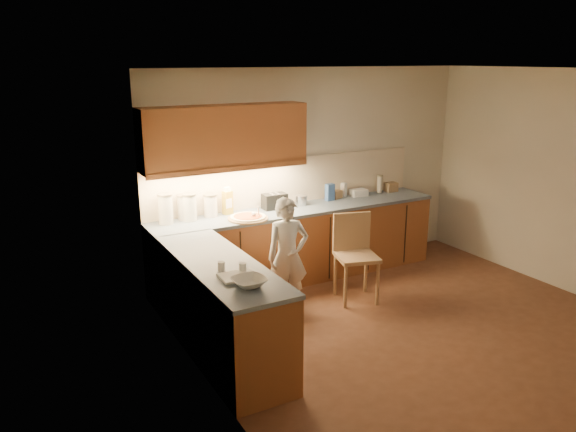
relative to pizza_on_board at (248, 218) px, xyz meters
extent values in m
plane|color=brown|center=(1.13, -1.55, -0.94)|extent=(4.50, 4.50, 0.00)
cube|color=beige|center=(1.13, 0.45, 0.36)|extent=(4.50, 0.04, 2.60)
cube|color=beige|center=(-1.12, -1.55, 0.36)|extent=(0.04, 4.00, 2.60)
cube|color=beige|center=(3.38, -1.55, 0.36)|extent=(0.04, 4.00, 2.60)
cube|color=white|center=(1.13, -1.55, 1.66)|extent=(4.50, 4.00, 0.04)
cube|color=brown|center=(0.76, 0.15, -0.50)|extent=(3.75, 0.60, 0.88)
cube|color=brown|center=(-0.82, -1.15, -0.50)|extent=(0.60, 2.00, 0.88)
cube|color=#4D5B6E|center=(0.76, 0.15, -0.04)|extent=(3.77, 0.62, 0.04)
cube|color=#4D5B6E|center=(-0.82, -1.15, -0.04)|extent=(0.62, 2.02, 0.04)
cube|color=black|center=(-0.77, -0.15, -0.50)|extent=(0.02, 0.01, 0.80)
cube|color=black|center=(-0.17, -0.15, -0.50)|extent=(0.02, 0.01, 0.80)
cube|color=black|center=(0.43, -0.15, -0.50)|extent=(0.02, 0.01, 0.80)
cube|color=black|center=(1.03, -0.15, -0.50)|extent=(0.02, 0.01, 0.80)
cube|color=black|center=(1.63, -0.15, -0.50)|extent=(0.02, 0.01, 0.80)
cube|color=black|center=(2.23, -0.15, -0.50)|extent=(0.02, 0.01, 0.80)
cube|color=beige|center=(0.76, 0.44, 0.27)|extent=(3.75, 0.02, 0.58)
cube|color=brown|center=(-0.14, 0.28, 0.91)|extent=(1.95, 0.35, 0.70)
cube|color=brown|center=(-0.14, 0.10, 0.56)|extent=(1.95, 0.02, 0.06)
cylinder|color=#A78353|center=(0.00, 0.00, -0.01)|extent=(0.46, 0.46, 0.02)
cylinder|color=#F4E5BF|center=(0.00, 0.00, 0.01)|extent=(0.41, 0.41, 0.02)
cylinder|color=#C5471A|center=(0.00, 0.00, 0.02)|extent=(0.33, 0.33, 0.01)
sphere|color=white|center=(0.05, -0.04, 0.04)|extent=(0.06, 0.06, 0.06)
cylinder|color=white|center=(0.09, -0.09, 0.07)|extent=(0.07, 0.10, 0.19)
imported|color=silver|center=(0.17, -0.64, -0.30)|extent=(0.52, 0.38, 1.29)
cylinder|color=tan|center=(0.77, -0.88, -0.69)|extent=(0.04, 0.04, 0.50)
cylinder|color=tan|center=(1.13, -0.98, -0.69)|extent=(0.04, 0.04, 0.50)
cylinder|color=tan|center=(0.87, -0.51, -0.69)|extent=(0.04, 0.04, 0.50)
cylinder|color=tan|center=(1.24, -0.62, -0.69)|extent=(0.04, 0.04, 0.50)
cube|color=tan|center=(1.00, -0.75, -0.42)|extent=(0.55, 0.55, 0.04)
cube|color=tan|center=(1.06, -0.55, -0.17)|extent=(0.44, 0.16, 0.45)
imported|color=silver|center=(-0.82, -1.78, 0.01)|extent=(0.30, 0.30, 0.07)
cylinder|color=white|center=(-0.88, 0.28, 0.14)|extent=(0.16, 0.16, 0.32)
cylinder|color=gray|center=(-0.88, 0.28, 0.31)|extent=(0.17, 0.17, 0.02)
cylinder|color=beige|center=(-0.64, 0.34, 0.12)|extent=(0.16, 0.16, 0.27)
cylinder|color=gray|center=(-0.64, 0.34, 0.26)|extent=(0.17, 0.17, 0.02)
cylinder|color=white|center=(-0.60, 0.28, 0.13)|extent=(0.16, 0.16, 0.29)
cylinder|color=gray|center=(-0.60, 0.28, 0.28)|extent=(0.17, 0.17, 0.02)
cylinder|color=white|center=(-0.33, 0.32, 0.10)|extent=(0.16, 0.16, 0.25)
cylinder|color=gray|center=(-0.33, 0.32, 0.24)|extent=(0.17, 0.17, 0.02)
cube|color=gold|center=(-0.11, 0.32, 0.12)|extent=(0.13, 0.10, 0.28)
cube|color=white|center=(-0.11, 0.32, 0.28)|extent=(0.08, 0.07, 0.05)
cube|color=black|center=(0.48, 0.27, 0.07)|extent=(0.30, 0.17, 0.19)
cube|color=silver|center=(0.45, 0.28, 0.17)|extent=(0.03, 0.13, 0.00)
cube|color=silver|center=(0.52, 0.27, 0.17)|extent=(0.03, 0.13, 0.00)
cylinder|color=silver|center=(0.86, 0.27, 0.04)|extent=(0.16, 0.16, 0.12)
cylinder|color=silver|center=(0.86, 0.27, 0.10)|extent=(0.17, 0.17, 0.01)
cube|color=#355AA0|center=(1.31, 0.30, 0.09)|extent=(0.11, 0.08, 0.22)
cube|color=tan|center=(1.44, 0.35, 0.03)|extent=(0.17, 0.15, 0.10)
cube|color=white|center=(1.57, 0.37, 0.07)|extent=(0.08, 0.08, 0.19)
cube|color=white|center=(1.78, 0.32, 0.02)|extent=(0.23, 0.17, 0.09)
cylinder|color=beige|center=(2.14, 0.33, 0.09)|extent=(0.07, 0.07, 0.23)
cylinder|color=gray|center=(2.14, 0.33, 0.22)|extent=(0.08, 0.08, 0.02)
cube|color=#A27F57|center=(2.33, 0.32, 0.04)|extent=(0.16, 0.13, 0.13)
cube|color=white|center=(-0.82, -1.57, -0.01)|extent=(0.31, 0.25, 0.02)
cylinder|color=silver|center=(-0.89, -1.36, 0.02)|extent=(0.07, 0.07, 0.08)
cylinder|color=white|center=(-0.74, -1.48, 0.02)|extent=(0.07, 0.07, 0.09)
camera|label=1|loc=(-2.59, -5.63, 1.77)|focal=35.00mm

